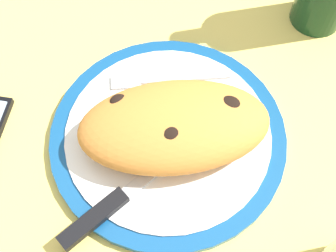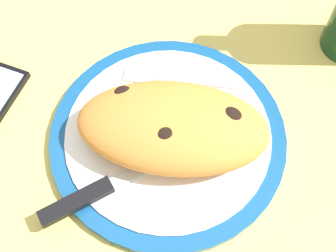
{
  "view_description": "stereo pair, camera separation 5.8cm",
  "coord_description": "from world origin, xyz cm",
  "px_view_note": "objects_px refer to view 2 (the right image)",
  "views": [
    {
      "loc": [
        4.04,
        27.24,
        54.66
      ],
      "look_at": [
        0.0,
        0.0,
        3.6
      ],
      "focal_mm": 48.15,
      "sensor_mm": 36.0,
      "label": 1
    },
    {
      "loc": [
        -1.75,
        27.48,
        54.66
      ],
      "look_at": [
        0.0,
        0.0,
        3.6
      ],
      "focal_mm": 48.15,
      "sensor_mm": 36.0,
      "label": 2
    }
  ],
  "objects_px": {
    "plate": "(168,136)",
    "knife": "(102,189)",
    "fork": "(172,79)",
    "calzone": "(173,127)"
  },
  "relations": [
    {
      "from": "knife",
      "to": "calzone",
      "type": "bearing_deg",
      "value": -137.35
    },
    {
      "from": "plate",
      "to": "calzone",
      "type": "relative_size",
      "value": 1.28
    },
    {
      "from": "calzone",
      "to": "knife",
      "type": "height_order",
      "value": "calzone"
    },
    {
      "from": "plate",
      "to": "fork",
      "type": "bearing_deg",
      "value": -89.98
    },
    {
      "from": "calzone",
      "to": "fork",
      "type": "xyz_separation_m",
      "value": [
        0.01,
        -0.09,
        -0.03
      ]
    },
    {
      "from": "plate",
      "to": "knife",
      "type": "relative_size",
      "value": 1.52
    },
    {
      "from": "calzone",
      "to": "knife",
      "type": "relative_size",
      "value": 1.19
    },
    {
      "from": "fork",
      "to": "knife",
      "type": "bearing_deg",
      "value": 65.8
    },
    {
      "from": "plate",
      "to": "calzone",
      "type": "bearing_deg",
      "value": 128.44
    },
    {
      "from": "calzone",
      "to": "knife",
      "type": "distance_m",
      "value": 0.12
    }
  ]
}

